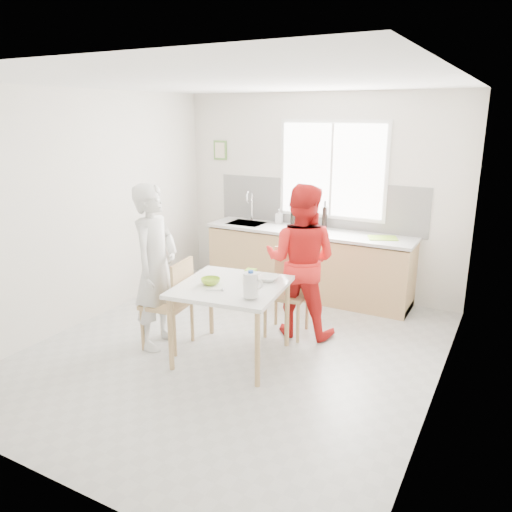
{
  "coord_description": "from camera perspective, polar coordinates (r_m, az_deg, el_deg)",
  "views": [
    {
      "loc": [
        2.48,
        -4.11,
        2.42
      ],
      "look_at": [
        0.15,
        0.2,
        1.02
      ],
      "focal_mm": 35.0,
      "sensor_mm": 36.0,
      "label": 1
    }
  ],
  "objects": [
    {
      "name": "spoon",
      "position": [
        4.8,
        -4.8,
        -3.9
      ],
      "size": [
        0.15,
        0.08,
        0.01
      ],
      "primitive_type": "cylinder",
      "rotation": [
        0.0,
        1.57,
        0.48
      ],
      "color": "#A5A5AA",
      "rests_on": "dining_table"
    },
    {
      "name": "bowl_green",
      "position": [
        4.99,
        -5.21,
        -2.89
      ],
      "size": [
        0.22,
        0.22,
        0.06
      ],
      "primitive_type": "imported",
      "rotation": [
        0.0,
        0.0,
        0.13
      ],
      "color": "#92C02C",
      "rests_on": "dining_table"
    },
    {
      "name": "green_box",
      "position": [
        5.15,
        -0.61,
        -2.02
      ],
      "size": [
        0.11,
        0.11,
        0.09
      ],
      "primitive_type": "cube",
      "rotation": [
        0.0,
        0.0,
        0.13
      ],
      "color": "#95D431",
      "rests_on": "dining_table"
    },
    {
      "name": "chair_far",
      "position": [
        5.66,
        3.77,
        -3.62
      ],
      "size": [
        0.5,
        0.5,
        0.96
      ],
      "rotation": [
        0.0,
        0.0,
        0.13
      ],
      "color": "tan",
      "rests_on": "ground"
    },
    {
      "name": "person_red",
      "position": [
        5.53,
        5.14,
        -0.57
      ],
      "size": [
        0.91,
        0.75,
        1.71
      ],
      "primitive_type": "imported",
      "rotation": [
        0.0,
        0.0,
        3.27
      ],
      "color": "red",
      "rests_on": "ground"
    },
    {
      "name": "dining_table",
      "position": [
        4.99,
        -2.85,
        -4.2
      ],
      "size": [
        1.15,
        1.15,
        0.79
      ],
      "rotation": [
        0.0,
        0.0,
        0.13
      ],
      "color": "white",
      "rests_on": "ground"
    },
    {
      "name": "window",
      "position": [
        6.77,
        8.69,
        9.68
      ],
      "size": [
        1.5,
        0.06,
        1.3
      ],
      "color": "white",
      "rests_on": "room_shell"
    },
    {
      "name": "backsplash",
      "position": [
        6.92,
        7.0,
        5.9
      ],
      "size": [
        3.0,
        0.02,
        0.65
      ],
      "primitive_type": "cube",
      "color": "white",
      "rests_on": "room_shell"
    },
    {
      "name": "picture_frame",
      "position": [
        7.53,
        -4.11,
        11.97
      ],
      "size": [
        0.22,
        0.03,
        0.28
      ],
      "color": "#619443",
      "rests_on": "room_shell"
    },
    {
      "name": "milk_jug",
      "position": [
        4.55,
        -0.56,
        -3.29
      ],
      "size": [
        0.2,
        0.14,
        0.25
      ],
      "rotation": [
        0.0,
        0.0,
        0.13
      ],
      "color": "white",
      "rests_on": "dining_table"
    },
    {
      "name": "kitchen_counter",
      "position": [
        6.85,
        5.85,
        -1.12
      ],
      "size": [
        2.84,
        0.64,
        1.37
      ],
      "color": "tan",
      "rests_on": "ground"
    },
    {
      "name": "cutting_board",
      "position": [
        6.43,
        14.28,
        2.02
      ],
      "size": [
        0.42,
        0.37,
        0.01
      ],
      "primitive_type": "cube",
      "rotation": [
        0.0,
        0.0,
        0.4
      ],
      "color": "#8BC12C",
      "rests_on": "kitchen_counter"
    },
    {
      "name": "person_white",
      "position": [
        5.32,
        -11.4,
        -1.25
      ],
      "size": [
        0.5,
        0.69,
        1.75
      ],
      "primitive_type": "imported",
      "rotation": [
        0.0,
        0.0,
        1.7
      ],
      "color": "silver",
      "rests_on": "ground"
    },
    {
      "name": "bowl_white",
      "position": [
        5.07,
        1.38,
        -2.58
      ],
      "size": [
        0.23,
        0.23,
        0.05
      ],
      "primitive_type": "imported",
      "rotation": [
        0.0,
        0.0,
        0.13
      ],
      "color": "white",
      "rests_on": "dining_table"
    },
    {
      "name": "wine_bottle_b",
      "position": [
        6.8,
        7.83,
        4.36
      ],
      "size": [
        0.07,
        0.07,
        0.3
      ],
      "primitive_type": "cylinder",
      "color": "black",
      "rests_on": "kitchen_counter"
    },
    {
      "name": "jar_amber",
      "position": [
        6.75,
        5.56,
        3.73
      ],
      "size": [
        0.06,
        0.06,
        0.16
      ],
      "primitive_type": "cylinder",
      "color": "brown",
      "rests_on": "kitchen_counter"
    },
    {
      "name": "soap_bottle",
      "position": [
        7.08,
        2.66,
        4.57
      ],
      "size": [
        0.11,
        0.11,
        0.21
      ],
      "primitive_type": "imported",
      "rotation": [
        0.0,
        0.0,
        0.19
      ],
      "color": "#999999",
      "rests_on": "kitchen_counter"
    },
    {
      "name": "room_shell",
      "position": [
        4.86,
        -2.69,
        6.76
      ],
      "size": [
        4.5,
        4.5,
        4.5
      ],
      "color": "silver",
      "rests_on": "ground"
    },
    {
      "name": "wine_bottle_a",
      "position": [
        6.92,
        4.26,
        4.75
      ],
      "size": [
        0.07,
        0.07,
        0.32
      ],
      "primitive_type": "cylinder",
      "color": "black",
      "rests_on": "kitchen_counter"
    },
    {
      "name": "chair_left",
      "position": [
        5.34,
        -9.53,
        -4.96
      ],
      "size": [
        0.5,
        0.5,
        0.97
      ],
      "rotation": [
        0.0,
        0.0,
        -1.44
      ],
      "color": "tan",
      "rests_on": "ground"
    },
    {
      "name": "ground",
      "position": [
        5.38,
        -2.46,
        -10.82
      ],
      "size": [
        4.5,
        4.5,
        0.0
      ],
      "primitive_type": "plane",
      "color": "#B7B7B2",
      "rests_on": "ground"
    }
  ]
}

